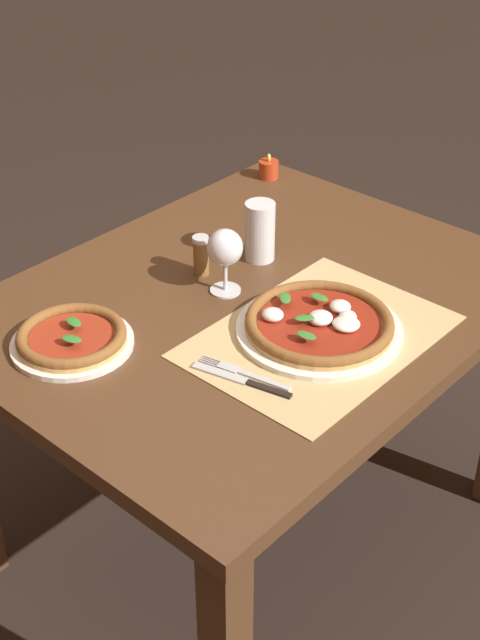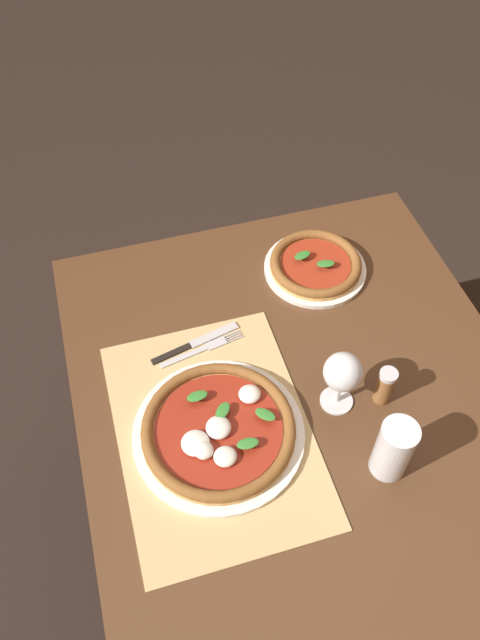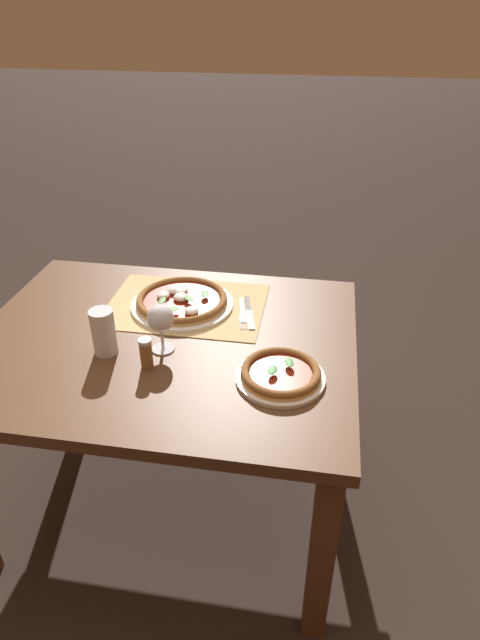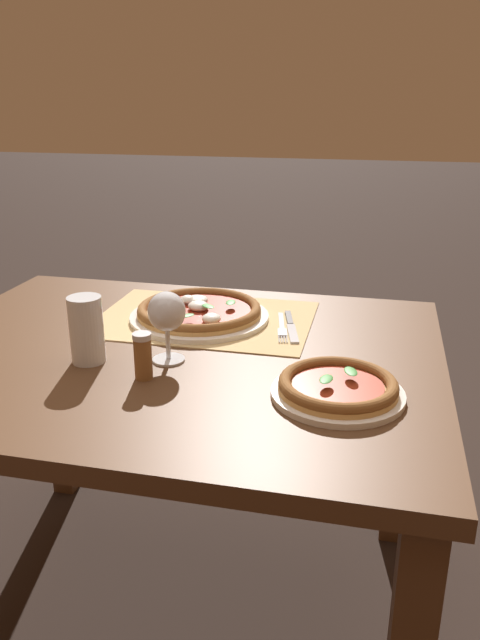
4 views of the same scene
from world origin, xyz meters
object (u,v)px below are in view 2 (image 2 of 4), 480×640
wine_glass (343,374)px  knife (195,343)px  fork (202,349)px  pizza_near (218,430)px  pizza_far (315,265)px  pint_glass (393,450)px  pepper_shaker (384,384)px

wine_glass → knife: (-0.23, -0.25, -0.10)m
wine_glass → fork: (-0.21, -0.24, -0.10)m
pizza_near → pizza_far: pizza_near is taller
pizza_near → pizza_far: bearing=137.2°
wine_glass → pint_glass: bearing=13.9°
wine_glass → pepper_shaker: wine_glass is taller
wine_glass → pint_glass: 0.17m
pizza_far → fork: 0.37m
fork → pepper_shaker: bearing=56.5°
pint_glass → fork: 0.47m
pizza_near → fork: pizza_near is taller
pizza_far → wine_glass: 0.39m
pint_glass → wine_glass: bearing=-166.1°
wine_glass → fork: wine_glass is taller
pizza_far → fork: size_ratio=1.27×
wine_glass → knife: bearing=-132.1°
pizza_near → pepper_shaker: bearing=88.9°
pizza_far → wine_glass: (0.37, -0.09, 0.09)m
pizza_near → pint_glass: (0.16, 0.30, 0.05)m
pizza_near → pepper_shaker: pepper_shaker is taller
fork → wine_glass: bearing=49.3°
pizza_near → pizza_far: size_ratio=1.38×
pizza_near → wine_glass: 0.27m
fork → pepper_shaker: size_ratio=2.06×
wine_glass → fork: bearing=-130.7°
pizza_near → knife: bearing=177.9°
pizza_far → pint_glass: (0.53, -0.05, 0.05)m
pizza_near → pepper_shaker: (0.01, 0.35, 0.03)m
pizza_far → pepper_shaker: bearing=0.8°
pizza_far → wine_glass: size_ratio=1.64×
pint_glass → fork: pint_glass is taller
wine_glass → fork: 0.33m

